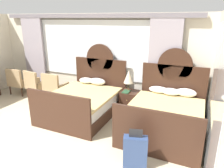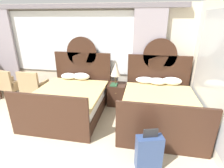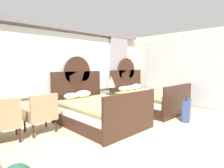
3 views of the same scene
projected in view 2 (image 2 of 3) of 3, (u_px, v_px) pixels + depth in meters
name	position (u px, v px, depth m)	size (l,w,h in m)	color
wall_back_window	(72.00, 49.00, 5.22)	(6.98, 0.22, 2.70)	beige
bed_near_window	(71.00, 99.00, 4.44)	(1.69, 2.15, 1.83)	#382116
bed_near_mirror	(159.00, 106.00, 4.07)	(1.69, 2.15, 1.83)	#382116
nightstand_between_beds	(117.00, 94.00, 4.87)	(0.48, 0.51, 0.61)	#382116
table_lamp_on_nightstand	(116.00, 70.00, 4.60)	(0.27, 0.27, 0.60)	brown
book_on_nightstand	(114.00, 85.00, 4.68)	(0.18, 0.26, 0.03)	#285133
armchair_by_window_left	(33.00, 85.00, 5.04)	(0.62, 0.62, 0.93)	tan
armchair_by_window_centre	(10.00, 84.00, 5.17)	(0.71, 0.71, 0.93)	tan
suitcase_on_floor	(149.00, 152.00, 2.76)	(0.45, 0.29, 0.75)	navy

